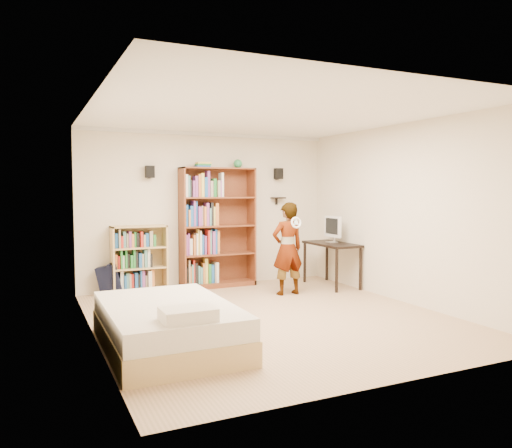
{
  "coord_description": "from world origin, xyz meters",
  "views": [
    {
      "loc": [
        -2.93,
        -5.87,
        1.71
      ],
      "look_at": [
        0.06,
        0.6,
        1.21
      ],
      "focal_mm": 35.0,
      "sensor_mm": 36.0,
      "label": 1
    }
  ],
  "objects": [
    {
      "name": "ground",
      "position": [
        0.0,
        0.0,
        0.0
      ],
      "size": [
        4.5,
        5.0,
        0.01
      ],
      "primitive_type": "cube",
      "color": "tan",
      "rests_on": "ground"
    },
    {
      "name": "room_shell",
      "position": [
        0.0,
        0.0,
        1.76
      ],
      "size": [
        4.52,
        5.02,
        2.71
      ],
      "color": "beige",
      "rests_on": "ground"
    },
    {
      "name": "crown_molding",
      "position": [
        0.0,
        0.0,
        2.67
      ],
      "size": [
        4.5,
        5.0,
        0.06
      ],
      "color": "silver",
      "rests_on": "room_shell"
    },
    {
      "name": "speaker_left",
      "position": [
        -1.05,
        2.4,
        2.0
      ],
      "size": [
        0.14,
        0.12,
        0.2
      ],
      "primitive_type": "cube",
      "color": "black",
      "rests_on": "room_shell"
    },
    {
      "name": "speaker_right",
      "position": [
        1.35,
        2.4,
        2.0
      ],
      "size": [
        0.14,
        0.12,
        0.2
      ],
      "primitive_type": "cube",
      "color": "black",
      "rests_on": "room_shell"
    },
    {
      "name": "wall_shelf",
      "position": [
        1.35,
        2.41,
        1.55
      ],
      "size": [
        0.25,
        0.16,
        0.02
      ],
      "primitive_type": "cube",
      "color": "black",
      "rests_on": "room_shell"
    },
    {
      "name": "tall_bookshelf",
      "position": [
        0.11,
        2.31,
        1.04
      ],
      "size": [
        1.32,
        0.38,
        2.08
      ],
      "primitive_type": null,
      "color": "brown",
      "rests_on": "ground"
    },
    {
      "name": "low_bookshelf",
      "position": [
        -1.26,
        2.33,
        0.56
      ],
      "size": [
        0.89,
        0.33,
        1.12
      ],
      "primitive_type": null,
      "color": "tan",
      "rests_on": "ground"
    },
    {
      "name": "computer_desk",
      "position": [
        1.95,
        1.51,
        0.38
      ],
      "size": [
        0.56,
        1.12,
        0.77
      ],
      "primitive_type": null,
      "color": "black",
      "rests_on": "ground"
    },
    {
      "name": "imac",
      "position": [
        2.0,
        1.58,
        1.0
      ],
      "size": [
        0.13,
        0.48,
        0.47
      ],
      "primitive_type": null,
      "rotation": [
        0.0,
        0.0,
        -0.08
      ],
      "color": "white",
      "rests_on": "computer_desk"
    },
    {
      "name": "daybed",
      "position": [
        -1.57,
        -0.65,
        0.3
      ],
      "size": [
        1.32,
        2.02,
        0.6
      ],
      "primitive_type": null,
      "color": "silver",
      "rests_on": "ground"
    },
    {
      "name": "person",
      "position": [
        0.9,
        1.2,
        0.75
      ],
      "size": [
        0.56,
        0.38,
        1.5
      ],
      "primitive_type": "imported",
      "rotation": [
        0.0,
        0.0,
        3.17
      ],
      "color": "black",
      "rests_on": "ground"
    },
    {
      "name": "wii_wheel",
      "position": [
        0.9,
        0.92,
        1.19
      ],
      "size": [
        0.18,
        0.07,
        0.19
      ],
      "primitive_type": "torus",
      "rotation": [
        1.36,
        0.0,
        0.0
      ],
      "color": "white",
      "rests_on": "person"
    },
    {
      "name": "navy_bag",
      "position": [
        -1.74,
        2.33,
        0.25
      ],
      "size": [
        0.44,
        0.36,
        0.51
      ],
      "primitive_type": null,
      "rotation": [
        0.0,
        0.0,
        -0.36
      ],
      "color": "black",
      "rests_on": "ground"
    }
  ]
}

